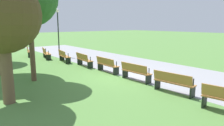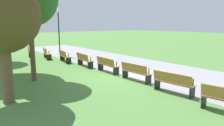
{
  "view_description": "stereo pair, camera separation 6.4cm",
  "coord_description": "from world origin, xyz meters",
  "px_view_note": "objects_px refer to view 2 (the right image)",
  "views": [
    {
      "loc": [
        8.42,
        -7.34,
        2.82
      ],
      "look_at": [
        0.0,
        -0.64,
        0.8
      ],
      "focal_mm": 33.71,
      "sensor_mm": 36.0,
      "label": 1
    },
    {
      "loc": [
        8.46,
        -7.29,
        2.82
      ],
      "look_at": [
        0.0,
        -0.64,
        0.8
      ],
      "focal_mm": 33.71,
      "sensor_mm": 36.0,
      "label": 2
    }
  ],
  "objects_px": {
    "bench_1": "(47,53)",
    "tree_2": "(1,16)",
    "bench_3": "(84,60)",
    "bench_4": "(107,65)",
    "bench_5": "(135,72)",
    "lamp_post": "(59,23)",
    "bench_6": "(173,82)",
    "bench_0": "(30,51)",
    "bench_2": "(64,56)"
  },
  "relations": [
    {
      "from": "bench_3",
      "to": "tree_2",
      "type": "height_order",
      "value": "tree_2"
    },
    {
      "from": "bench_1",
      "to": "bench_6",
      "type": "relative_size",
      "value": 1.01
    },
    {
      "from": "bench_0",
      "to": "bench_6",
      "type": "distance_m",
      "value": 13.99
    },
    {
      "from": "bench_0",
      "to": "bench_2",
      "type": "xyz_separation_m",
      "value": [
        4.56,
        1.08,
        0.0
      ]
    },
    {
      "from": "bench_2",
      "to": "lamp_post",
      "type": "relative_size",
      "value": 0.43
    },
    {
      "from": "bench_4",
      "to": "lamp_post",
      "type": "distance_m",
      "value": 8.46
    },
    {
      "from": "bench_0",
      "to": "bench_2",
      "type": "height_order",
      "value": "same"
    },
    {
      "from": "bench_1",
      "to": "lamp_post",
      "type": "height_order",
      "value": "lamp_post"
    },
    {
      "from": "bench_6",
      "to": "bench_0",
      "type": "bearing_deg",
      "value": 179.98
    },
    {
      "from": "bench_3",
      "to": "bench_5",
      "type": "bearing_deg",
      "value": 7.64
    },
    {
      "from": "bench_0",
      "to": "bench_3",
      "type": "relative_size",
      "value": 1.01
    },
    {
      "from": "bench_5",
      "to": "tree_2",
      "type": "bearing_deg",
      "value": -99.07
    },
    {
      "from": "bench_0",
      "to": "tree_2",
      "type": "relative_size",
      "value": 0.4
    },
    {
      "from": "bench_0",
      "to": "tree_2",
      "type": "distance_m",
      "value": 11.91
    },
    {
      "from": "bench_1",
      "to": "tree_2",
      "type": "distance_m",
      "value": 10.16
    },
    {
      "from": "bench_6",
      "to": "bench_4",
      "type": "bearing_deg",
      "value": 172.36
    },
    {
      "from": "bench_4",
      "to": "tree_2",
      "type": "relative_size",
      "value": 0.39
    },
    {
      "from": "bench_2",
      "to": "bench_5",
      "type": "bearing_deg",
      "value": 13.36
    },
    {
      "from": "tree_2",
      "to": "bench_0",
      "type": "bearing_deg",
      "value": 159.25
    },
    {
      "from": "bench_1",
      "to": "tree_2",
      "type": "relative_size",
      "value": 0.4
    },
    {
      "from": "bench_4",
      "to": "bench_5",
      "type": "xyz_separation_m",
      "value": [
        2.35,
        -0.0,
        0.0
      ]
    },
    {
      "from": "bench_6",
      "to": "lamp_post",
      "type": "bearing_deg",
      "value": 170.32
    },
    {
      "from": "bench_5",
      "to": "tree_2",
      "type": "height_order",
      "value": "tree_2"
    },
    {
      "from": "bench_1",
      "to": "tree_2",
      "type": "bearing_deg",
      "value": -15.44
    },
    {
      "from": "bench_4",
      "to": "bench_1",
      "type": "bearing_deg",
      "value": -170.47
    },
    {
      "from": "tree_2",
      "to": "lamp_post",
      "type": "xyz_separation_m",
      "value": [
        -9.72,
        6.39,
        -0.23
      ]
    },
    {
      "from": "bench_2",
      "to": "bench_5",
      "type": "height_order",
      "value": "same"
    },
    {
      "from": "bench_1",
      "to": "bench_5",
      "type": "xyz_separation_m",
      "value": [
        9.32,
        0.93,
        0.0
      ]
    },
    {
      "from": "bench_3",
      "to": "bench_5",
      "type": "xyz_separation_m",
      "value": [
        4.69,
        0.16,
        0.0
      ]
    },
    {
      "from": "bench_0",
      "to": "bench_3",
      "type": "distance_m",
      "value": 7.03
    },
    {
      "from": "bench_6",
      "to": "tree_2",
      "type": "xyz_separation_m",
      "value": [
        -3.05,
        -5.51,
        2.6
      ]
    },
    {
      "from": "lamp_post",
      "to": "bench_6",
      "type": "bearing_deg",
      "value": -3.94
    },
    {
      "from": "bench_2",
      "to": "bench_4",
      "type": "xyz_separation_m",
      "value": [
        4.67,
        0.47,
        0.0
      ]
    },
    {
      "from": "bench_4",
      "to": "tree_2",
      "type": "xyz_separation_m",
      "value": [
        1.64,
        -5.67,
        2.6
      ]
    },
    {
      "from": "bench_3",
      "to": "bench_6",
      "type": "height_order",
      "value": "same"
    },
    {
      "from": "bench_2",
      "to": "lamp_post",
      "type": "height_order",
      "value": "lamp_post"
    },
    {
      "from": "bench_5",
      "to": "bench_6",
      "type": "bearing_deg",
      "value": -5.72
    },
    {
      "from": "bench_6",
      "to": "tree_2",
      "type": "distance_m",
      "value": 6.82
    },
    {
      "from": "bench_3",
      "to": "bench_4",
      "type": "height_order",
      "value": "same"
    },
    {
      "from": "bench_1",
      "to": "bench_3",
      "type": "bearing_deg",
      "value": 22.9
    },
    {
      "from": "bench_4",
      "to": "bench_6",
      "type": "height_order",
      "value": "same"
    },
    {
      "from": "bench_4",
      "to": "tree_2",
      "type": "bearing_deg",
      "value": -71.98
    },
    {
      "from": "tree_2",
      "to": "lamp_post",
      "type": "height_order",
      "value": "tree_2"
    },
    {
      "from": "bench_6",
      "to": "bench_2",
      "type": "bearing_deg",
      "value": 176.17
    },
    {
      "from": "bench_3",
      "to": "lamp_post",
      "type": "distance_m",
      "value": 6.27
    },
    {
      "from": "bench_3",
      "to": "bench_6",
      "type": "distance_m",
      "value": 7.03
    },
    {
      "from": "lamp_post",
      "to": "bench_1",
      "type": "bearing_deg",
      "value": -56.07
    },
    {
      "from": "tree_2",
      "to": "lamp_post",
      "type": "relative_size",
      "value": 1.08
    },
    {
      "from": "bench_3",
      "to": "tree_2",
      "type": "bearing_deg",
      "value": -48.44
    },
    {
      "from": "bench_1",
      "to": "bench_5",
      "type": "bearing_deg",
      "value": 19.09
    }
  ]
}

